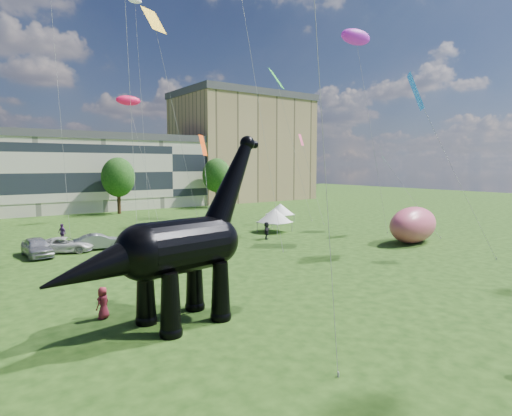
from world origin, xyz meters
TOP-DOWN VIEW (x-y plane):
  - ground at (0.00, 0.00)m, footprint 220.00×220.00m
  - apartment_block at (40.00, 65.00)m, footprint 28.00×18.00m
  - tree_mid_right at (8.00, 53.00)m, footprint 5.20×5.20m
  - tree_far_right at (26.00, 53.00)m, footprint 5.20×5.20m
  - dinosaur_sculpture at (-5.39, 4.39)m, footprint 12.01×3.94m
  - car_silver at (-8.14, 25.60)m, footprint 2.17×4.89m
  - car_grey at (-2.97, 25.64)m, footprint 4.54×2.21m
  - car_white at (-5.85, 26.02)m, footprint 5.39×4.06m
  - car_dark at (2.37, 22.62)m, footprint 2.30×4.99m
  - gazebo_near at (16.57, 24.12)m, footprint 4.78×4.78m
  - gazebo_far at (22.43, 30.28)m, footprint 3.77×3.77m
  - inflatable_pink at (23.51, 10.58)m, footprint 7.72×4.77m
  - visitors at (-0.82, 16.91)m, footprint 55.01×43.77m
  - kites at (16.67, 19.71)m, footprint 66.69×58.21m

SIDE VIEW (x-z plane):
  - ground at x=0.00m, z-range 0.00..0.00m
  - car_white at x=-5.85m, z-range 0.00..1.36m
  - car_dark at x=2.37m, z-range 0.00..1.41m
  - car_grey at x=-2.97m, z-range 0.00..1.43m
  - car_silver at x=-8.14m, z-range 0.00..1.63m
  - visitors at x=-0.82m, z-range -0.07..1.83m
  - gazebo_far at x=22.43m, z-range 0.51..3.03m
  - inflatable_pink at x=23.51m, z-range 0.00..3.61m
  - gazebo_near at x=16.57m, z-range 0.55..3.29m
  - dinosaur_sculpture at x=-5.39m, z-range -1.20..8.57m
  - tree_mid_right at x=8.00m, z-range 1.57..11.01m
  - tree_far_right at x=26.00m, z-range 1.57..11.01m
  - apartment_block at x=40.00m, z-range 0.00..22.00m
  - kites at x=16.67m, z-range 8.11..38.19m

